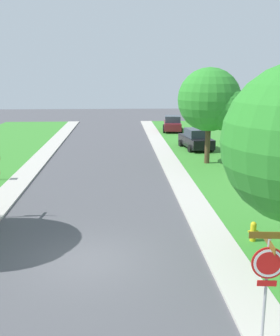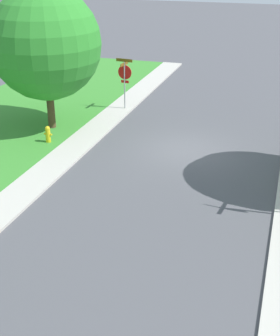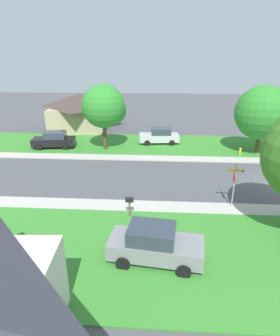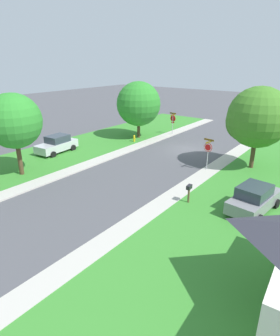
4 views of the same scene
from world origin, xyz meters
The scene contains 4 objects.
ground_plane centered at (0.00, 0.00, 0.00)m, with size 120.00×120.00×0.00m, color #4C4C51.
stop_sign_near_corner centered at (4.41, -4.50, 1.88)m, with size 0.92×0.92×2.77m.
tree_across_right centered at (7.10, -0.85, 3.89)m, with size 5.47×5.09×6.61m.
fire_hydrant centered at (6.06, 1.15, 0.44)m, with size 0.38×0.22×0.83m.
Camera 2 is at (-3.96, 18.72, 8.06)m, focal length 50.74 mm.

